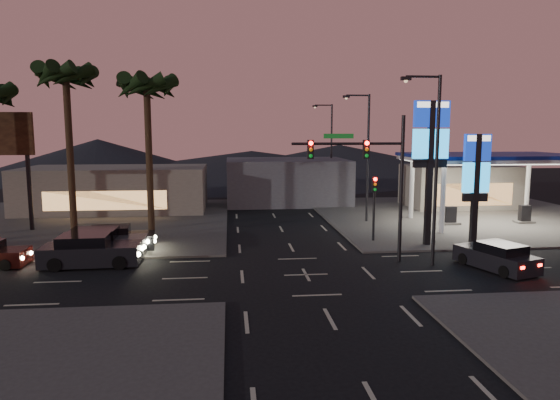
{
  "coord_description": "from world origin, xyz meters",
  "views": [
    {
      "loc": [
        -3.76,
        -24.03,
        7.1
      ],
      "look_at": [
        -0.71,
        5.94,
        3.0
      ],
      "focal_mm": 32.0,
      "sensor_mm": 36.0,
      "label": 1
    }
  ],
  "objects": [
    {
      "name": "corner_lot_ne",
      "position": [
        16.0,
        16.0,
        0.06
      ],
      "size": [
        24.0,
        24.0,
        0.12
      ],
      "primitive_type": "cube",
      "color": "#47443F",
      "rests_on": "ground"
    },
    {
      "name": "pedestal_signal",
      "position": [
        5.5,
        6.98,
        2.92
      ],
      "size": [
        0.32,
        0.39,
        4.3
      ],
      "color": "black",
      "rests_on": "ground"
    },
    {
      "name": "suv_station",
      "position": [
        10.02,
        -0.03,
        0.67
      ],
      "size": [
        3.04,
        4.64,
        1.44
      ],
      "color": "black",
      "rests_on": "ground"
    },
    {
      "name": "building_far_mid",
      "position": [
        2.0,
        26.0,
        2.2
      ],
      "size": [
        12.0,
        9.0,
        4.4
      ],
      "primitive_type": "cube",
      "color": "#4C4C51",
      "rests_on": "ground"
    },
    {
      "name": "palm_a",
      "position": [
        -9.0,
        9.5,
        9.43
      ],
      "size": [
        4.41,
        4.41,
        10.86
      ],
      "color": "black",
      "rests_on": "ground"
    },
    {
      "name": "ground",
      "position": [
        0.0,
        0.0,
        0.0
      ],
      "size": [
        140.0,
        140.0,
        0.0
      ],
      "primitive_type": "plane",
      "color": "black",
      "rests_on": "ground"
    },
    {
      "name": "car_lane_b_mid",
      "position": [
        -10.68,
        6.14,
        0.71
      ],
      "size": [
        4.81,
        2.4,
        1.52
      ],
      "color": "black",
      "rests_on": "ground"
    },
    {
      "name": "hill_center",
      "position": [
        0.0,
        60.0,
        2.0
      ],
      "size": [
        60.0,
        60.0,
        4.0
      ],
      "primitive_type": "cone",
      "color": "black",
      "rests_on": "ground"
    },
    {
      "name": "gas_station",
      "position": [
        16.0,
        12.0,
        5.08
      ],
      "size": [
        12.2,
        8.2,
        5.47
      ],
      "color": "silver",
      "rests_on": "ground"
    },
    {
      "name": "building_far_west",
      "position": [
        -14.0,
        22.0,
        2.0
      ],
      "size": [
        16.0,
        8.0,
        4.0
      ],
      "primitive_type": "cube",
      "color": "#726B5B",
      "rests_on": "ground"
    },
    {
      "name": "streetlight_near",
      "position": [
        6.79,
        1.0,
        5.72
      ],
      "size": [
        2.14,
        0.25,
        10.0
      ],
      "color": "black",
      "rests_on": "ground"
    },
    {
      "name": "hill_left",
      "position": [
        -25.0,
        60.0,
        3.0
      ],
      "size": [
        40.0,
        40.0,
        6.0
      ],
      "primitive_type": "cone",
      "color": "black",
      "rests_on": "ground"
    },
    {
      "name": "palm_b",
      "position": [
        -14.0,
        9.5,
        9.97
      ],
      "size": [
        4.41,
        4.41,
        11.46
      ],
      "color": "black",
      "rests_on": "ground"
    },
    {
      "name": "car_lane_a_front",
      "position": [
        -11.23,
        2.88,
        0.79
      ],
      "size": [
        5.27,
        2.34,
        1.69
      ],
      "color": "black",
      "rests_on": "ground"
    },
    {
      "name": "pylon_sign_short",
      "position": [
        11.0,
        4.5,
        4.66
      ],
      "size": [
        1.6,
        0.35,
        7.0
      ],
      "color": "black",
      "rests_on": "ground"
    },
    {
      "name": "streetlight_far",
      "position": [
        6.79,
        28.0,
        5.72
      ],
      "size": [
        2.14,
        0.25,
        10.0
      ],
      "color": "black",
      "rests_on": "ground"
    },
    {
      "name": "streetlight_mid",
      "position": [
        6.79,
        14.0,
        5.72
      ],
      "size": [
        2.14,
        0.25,
        10.0
      ],
      "color": "black",
      "rests_on": "ground"
    },
    {
      "name": "convenience_store",
      "position": [
        18.0,
        21.0,
        2.0
      ],
      "size": [
        10.0,
        6.0,
        4.0
      ],
      "primitive_type": "cube",
      "color": "#726B5B",
      "rests_on": "ground"
    },
    {
      "name": "hill_right",
      "position": [
        15.0,
        60.0,
        2.5
      ],
      "size": [
        50.0,
        50.0,
        5.0
      ],
      "primitive_type": "cone",
      "color": "black",
      "rests_on": "ground"
    },
    {
      "name": "pylon_sign_tall",
      "position": [
        8.5,
        5.5,
        6.39
      ],
      "size": [
        2.2,
        0.35,
        9.0
      ],
      "color": "black",
      "rests_on": "ground"
    },
    {
      "name": "corner_lot_nw",
      "position": [
        -16.0,
        16.0,
        0.06
      ],
      "size": [
        24.0,
        24.0,
        0.12
      ],
      "primitive_type": "cube",
      "color": "#47443F",
      "rests_on": "ground"
    },
    {
      "name": "traffic_signal_mast",
      "position": [
        3.76,
        1.99,
        5.23
      ],
      "size": [
        6.1,
        0.39,
        8.0
      ],
      "color": "black",
      "rests_on": "ground"
    },
    {
      "name": "car_lane_b_front",
      "position": [
        -11.2,
        4.65,
        0.78
      ],
      "size": [
        5.21,
        2.28,
        1.68
      ],
      "color": "#525255",
      "rests_on": "ground"
    }
  ]
}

